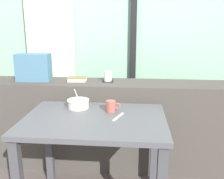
# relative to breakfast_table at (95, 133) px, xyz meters

# --- Properties ---
(outdoor_backdrop) EXTENTS (4.80, 0.08, 2.80)m
(outdoor_backdrop) POSITION_rel_breakfast_table_xyz_m (0.05, 1.36, 0.78)
(outdoor_backdrop) COLOR #84B293
(outdoor_backdrop) RESTS_ON ground
(curtain_left_panel) EXTENTS (0.56, 0.06, 2.50)m
(curtain_left_panel) POSITION_rel_breakfast_table_xyz_m (-0.71, 1.26, 0.63)
(curtain_left_panel) COLOR beige
(curtain_left_panel) RESTS_ON ground
(window_divider_post) EXTENTS (0.07, 0.05, 2.60)m
(window_divider_post) POSITION_rel_breakfast_table_xyz_m (0.25, 1.29, 0.68)
(window_divider_post) COLOR black
(window_divider_post) RESTS_ON ground
(dark_console_ledge) EXTENTS (2.80, 0.38, 0.85)m
(dark_console_ledge) POSITION_rel_breakfast_table_xyz_m (0.05, 0.63, -0.19)
(dark_console_ledge) COLOR #423D38
(dark_console_ledge) RESTS_ON ground
(breakfast_table) EXTENTS (1.02, 0.72, 0.74)m
(breakfast_table) POSITION_rel_breakfast_table_xyz_m (0.00, 0.00, 0.00)
(breakfast_table) COLOR #414145
(breakfast_table) RESTS_ON ground
(coaster_square) EXTENTS (0.10, 0.10, 0.00)m
(coaster_square) POSITION_rel_breakfast_table_xyz_m (0.03, 0.67, 0.24)
(coaster_square) COLOR black
(coaster_square) RESTS_ON dark_console_ledge
(juice_glass) EXTENTS (0.07, 0.07, 0.09)m
(juice_glass) POSITION_rel_breakfast_table_xyz_m (0.03, 0.67, 0.28)
(juice_glass) COLOR white
(juice_glass) RESTS_ON coaster_square
(closed_book) EXTENTS (0.18, 0.15, 0.03)m
(closed_book) POSITION_rel_breakfast_table_xyz_m (-0.27, 0.66, 0.25)
(closed_book) COLOR brown
(closed_book) RESTS_ON dark_console_ledge
(throw_pillow) EXTENTS (0.32, 0.15, 0.26)m
(throw_pillow) POSITION_rel_breakfast_table_xyz_m (-0.68, 0.63, 0.37)
(throw_pillow) COLOR #426B84
(throw_pillow) RESTS_ON dark_console_ledge
(soup_bowl) EXTENTS (0.17, 0.17, 0.16)m
(soup_bowl) POSITION_rel_breakfast_table_xyz_m (-0.16, 0.21, 0.16)
(soup_bowl) COLOR silver
(soup_bowl) RESTS_ON breakfast_table
(fork_utensil) EXTENTS (0.07, 0.17, 0.01)m
(fork_utensil) POSITION_rel_breakfast_table_xyz_m (0.17, 0.03, 0.12)
(fork_utensil) COLOR silver
(fork_utensil) RESTS_ON breakfast_table
(ceramic_mug) EXTENTS (0.11, 0.08, 0.08)m
(ceramic_mug) POSITION_rel_breakfast_table_xyz_m (0.11, 0.14, 0.16)
(ceramic_mug) COLOR #9E4C42
(ceramic_mug) RESTS_ON breakfast_table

